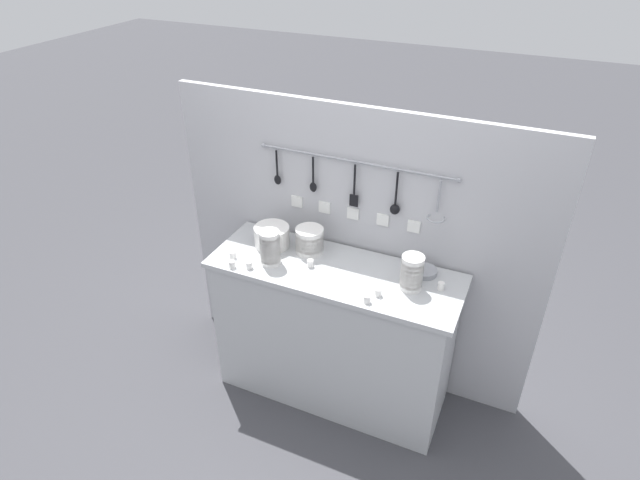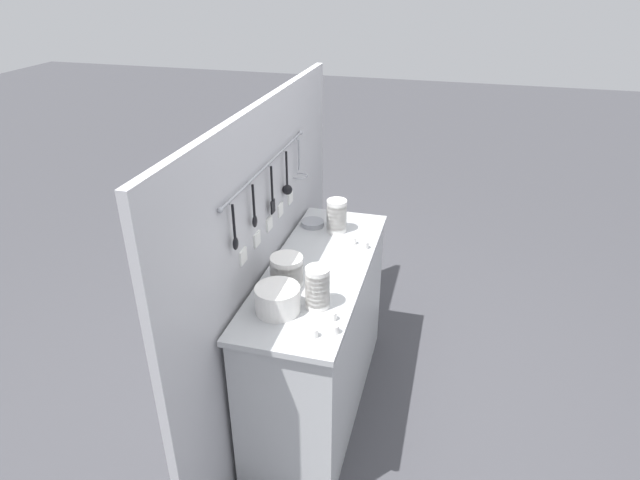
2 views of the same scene
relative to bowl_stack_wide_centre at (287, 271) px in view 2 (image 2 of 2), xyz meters
name	(u,v)px [view 2 (image 2 of 2)]	position (x,y,z in m)	size (l,w,h in m)	color
ground_plane	(319,400)	(0.20, -0.11, -1.02)	(20.00, 20.00, 0.00)	#424247
counter	(319,338)	(0.20, -0.11, -0.55)	(1.43, 0.51, 0.95)	#B7BABC
back_wall	(267,267)	(0.20, 0.18, -0.12)	(2.23, 0.11, 1.79)	#B2B2B7
bowl_stack_wide_centre	(287,271)	(0.00, 0.00, 0.00)	(0.16, 0.16, 0.15)	white
bowl_stack_tall_left	(337,216)	(0.63, -0.10, 0.02)	(0.12, 0.12, 0.20)	white
bowl_stack_back_corner	(317,288)	(-0.15, -0.20, 0.03)	(0.11, 0.11, 0.21)	white
plate_stack	(278,299)	(-0.23, -0.03, -0.01)	(0.21, 0.21, 0.12)	white
steel_mixing_bowl	(313,223)	(0.67, 0.05, -0.06)	(0.14, 0.14, 0.03)	#93969E
cup_back_right	(333,216)	(0.78, -0.05, -0.05)	(0.04, 0.04, 0.04)	white
cup_centre	(314,333)	(-0.37, -0.24, -0.05)	(0.04, 0.04, 0.04)	white
cup_beside_plates	(353,241)	(0.50, -0.23, -0.05)	(0.04, 0.04, 0.04)	white
cup_front_left	(333,316)	(-0.23, -0.29, -0.05)	(0.04, 0.04, 0.04)	white
cup_by_caddy	(366,245)	(0.47, -0.31, -0.05)	(0.04, 0.04, 0.04)	white
cup_mid_row	(317,277)	(0.07, -0.14, -0.05)	(0.04, 0.04, 0.04)	white
cup_edge_far	(335,329)	(-0.32, -0.32, -0.05)	(0.04, 0.04, 0.04)	white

